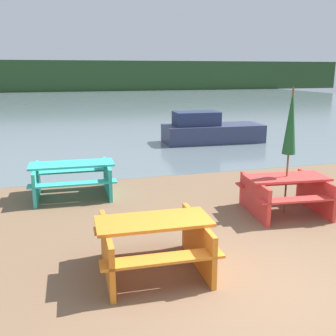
# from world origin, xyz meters

# --- Properties ---
(ground_plane) EXTENTS (60.00, 60.00, 0.00)m
(ground_plane) POSITION_xyz_m (0.00, 0.00, 0.00)
(ground_plane) COLOR brown
(water) EXTENTS (60.00, 50.00, 0.00)m
(water) POSITION_xyz_m (0.00, 30.92, -0.00)
(water) COLOR slate
(water) RESTS_ON ground_plane
(far_treeline) EXTENTS (80.00, 1.60, 4.00)m
(far_treeline) POSITION_xyz_m (0.00, 50.92, 2.00)
(far_treeline) COLOR #284723
(far_treeline) RESTS_ON water
(picnic_table_orange) EXTENTS (1.61, 1.43, 0.77)m
(picnic_table_orange) POSITION_xyz_m (-1.27, 1.05, 0.46)
(picnic_table_orange) COLOR orange
(picnic_table_orange) RESTS_ON ground_plane
(picnic_table_red) EXTENTS (1.69, 1.52, 0.75)m
(picnic_table_red) POSITION_xyz_m (1.77, 2.62, 0.45)
(picnic_table_red) COLOR red
(picnic_table_red) RESTS_ON ground_plane
(picnic_table_teal) EXTENTS (1.86, 1.43, 0.75)m
(picnic_table_teal) POSITION_xyz_m (-2.21, 4.85, 0.46)
(picnic_table_teal) COLOR #33B7A8
(picnic_table_teal) RESTS_ON ground_plane
(umbrella_darkgreen) EXTENTS (0.25, 0.25, 2.45)m
(umbrella_darkgreen) POSITION_xyz_m (1.77, 2.62, 1.80)
(umbrella_darkgreen) COLOR brown
(umbrella_darkgreen) RESTS_ON ground_plane
(boat) EXTENTS (3.90, 1.62, 1.21)m
(boat) POSITION_xyz_m (3.25, 10.36, 0.46)
(boat) COLOR #333856
(boat) RESTS_ON water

